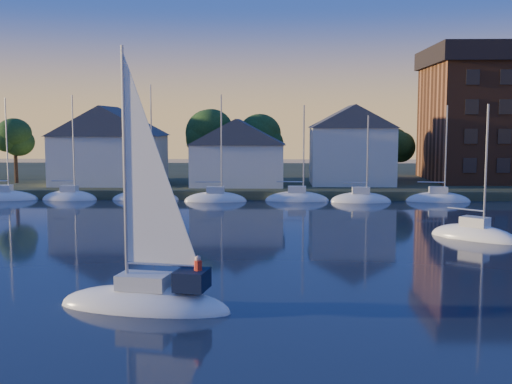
{
  "coord_description": "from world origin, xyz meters",
  "views": [
    {
      "loc": [
        -1.19,
        -20.94,
        8.68
      ],
      "look_at": [
        -2.62,
        22.0,
        3.99
      ],
      "focal_mm": 45.0,
      "sensor_mm": 36.0,
      "label": 1
    }
  ],
  "objects_px": {
    "clubhouse_west": "(110,144)",
    "clubhouse_east": "(352,144)",
    "drifting_sailboat_right": "(474,237)",
    "clubhouse_centre": "(238,151)",
    "hero_sailboat": "(147,297)"
  },
  "relations": [
    {
      "from": "clubhouse_centre",
      "to": "drifting_sailboat_right",
      "type": "xyz_separation_m",
      "value": [
        19.57,
        -30.15,
        -5.04
      ]
    },
    {
      "from": "clubhouse_west",
      "to": "clubhouse_east",
      "type": "distance_m",
      "value": 30.02
    },
    {
      "from": "hero_sailboat",
      "to": "drifting_sailboat_right",
      "type": "xyz_separation_m",
      "value": [
        20.83,
        18.78,
        -0.47
      ]
    },
    {
      "from": "clubhouse_west",
      "to": "clubhouse_east",
      "type": "height_order",
      "value": "clubhouse_east"
    },
    {
      "from": "clubhouse_centre",
      "to": "clubhouse_east",
      "type": "xyz_separation_m",
      "value": [
        14.0,
        2.0,
        0.87
      ]
    },
    {
      "from": "clubhouse_centre",
      "to": "clubhouse_west",
      "type": "bearing_deg",
      "value": 176.42
    },
    {
      "from": "clubhouse_west",
      "to": "drifting_sailboat_right",
      "type": "height_order",
      "value": "clubhouse_west"
    },
    {
      "from": "clubhouse_centre",
      "to": "hero_sailboat",
      "type": "distance_m",
      "value": 49.15
    },
    {
      "from": "hero_sailboat",
      "to": "drifting_sailboat_right",
      "type": "distance_m",
      "value": 28.05
    },
    {
      "from": "clubhouse_west",
      "to": "clubhouse_east",
      "type": "bearing_deg",
      "value": 1.91
    },
    {
      "from": "clubhouse_centre",
      "to": "clubhouse_east",
      "type": "height_order",
      "value": "clubhouse_east"
    },
    {
      "from": "clubhouse_centre",
      "to": "clubhouse_east",
      "type": "distance_m",
      "value": 14.17
    },
    {
      "from": "clubhouse_west",
      "to": "clubhouse_centre",
      "type": "relative_size",
      "value": 1.18
    },
    {
      "from": "clubhouse_west",
      "to": "clubhouse_centre",
      "type": "distance_m",
      "value": 16.05
    },
    {
      "from": "clubhouse_east",
      "to": "drifting_sailboat_right",
      "type": "relative_size",
      "value": 0.95
    }
  ]
}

